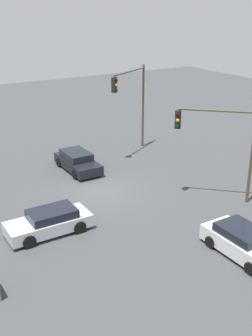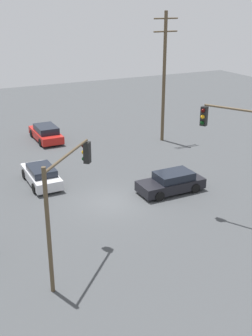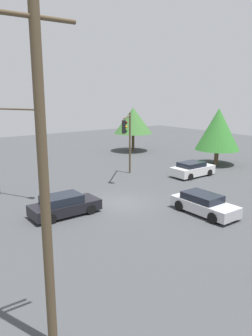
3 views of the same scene
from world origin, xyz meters
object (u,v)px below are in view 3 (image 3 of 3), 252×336
Objects in this scene: traffic_signal_main at (128,134)px; sedan_silver at (204,204)px; traffic_signal_cross at (12,135)px; sedan_white at (192,169)px; sedan_dark at (64,205)px.

sedan_silver is at bearing 35.19° from traffic_signal_main.
traffic_signal_main is 9.87m from traffic_signal_cross.
traffic_signal_main is at bearing 59.39° from traffic_signal_cross.
sedan_white is 13.93m from sedan_dark.
traffic_signal_main reaches higher than sedan_silver.
traffic_signal_main reaches higher than sedan_dark.
sedan_white is 0.95× the size of sedan_silver.
traffic_signal_main is at bearing 119.98° from sedan_dark.
traffic_signal_cross reaches higher than sedan_dark.
traffic_signal_main is (5.14, -3.02, 3.30)m from sedan_white.
sedan_dark is (13.79, 1.97, -0.01)m from sedan_white.
traffic_signal_cross is (14.98, -3.36, 3.91)m from sedan_white.
traffic_signal_cross is at bearing -51.03° from sedan_silver.
sedan_dark reaches higher than sedan_silver.
sedan_white reaches higher than sedan_dark.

